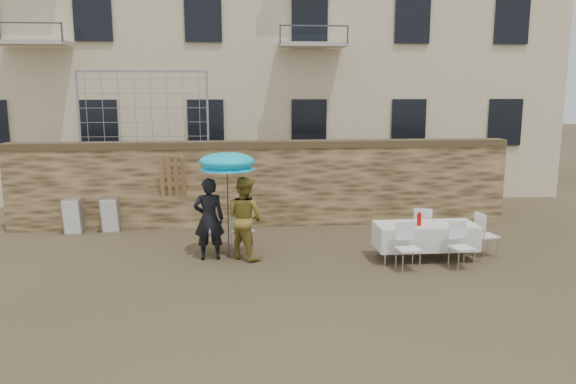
{
  "coord_description": "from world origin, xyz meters",
  "views": [
    {
      "loc": [
        -0.7,
        -9.56,
        3.59
      ],
      "look_at": [
        0.4,
        2.2,
        1.4
      ],
      "focal_mm": 35.0,
      "sensor_mm": 36.0,
      "label": 1
    }
  ],
  "objects": [
    {
      "name": "man_suit",
      "position": [
        -1.29,
        2.05,
        0.88
      ],
      "size": [
        0.67,
        0.46,
        1.76
      ],
      "primitive_type": "imported",
      "rotation": [
        0.0,
        0.0,
        3.21
      ],
      "color": "black",
      "rests_on": "ground"
    },
    {
      "name": "table_chair_front_right",
      "position": [
        3.77,
        0.88,
        0.48
      ],
      "size": [
        0.57,
        0.57,
        0.96
      ],
      "primitive_type": null,
      "rotation": [
        0.0,
        0.0,
        0.21
      ],
      "color": "white",
      "rests_on": "ground"
    },
    {
      "name": "woman_dress",
      "position": [
        -0.54,
        2.05,
        0.88
      ],
      "size": [
        1.08,
        1.08,
        1.77
      ],
      "primitive_type": "imported",
      "rotation": [
        0.0,
        0.0,
        2.38
      ],
      "color": "gold",
      "rests_on": "ground"
    },
    {
      "name": "couple_chair_left",
      "position": [
        -1.29,
        2.6,
        0.48
      ],
      "size": [
        0.64,
        0.64,
        0.96
      ],
      "primitive_type": null,
      "rotation": [
        0.0,
        0.0,
        3.61
      ],
      "color": "white",
      "rests_on": "ground"
    },
    {
      "name": "table_chair_front_left",
      "position": [
        2.67,
        0.88,
        0.48
      ],
      "size": [
        0.53,
        0.53,
        0.96
      ],
      "primitive_type": null,
      "rotation": [
        0.0,
        0.0,
        0.12
      ],
      "color": "white",
      "rests_on": "ground"
    },
    {
      "name": "table_chair_side",
      "position": [
        4.67,
        1.73,
        0.48
      ],
      "size": [
        0.55,
        0.55,
        0.96
      ],
      "primitive_type": null,
      "rotation": [
        0.0,
        0.0,
        1.73
      ],
      "color": "white",
      "rests_on": "ground"
    },
    {
      "name": "wood_planks",
      "position": [
        -2.26,
        4.73,
        1.0
      ],
      "size": [
        0.7,
        0.2,
        2.0
      ],
      "primitive_type": null,
      "color": "#A37749",
      "rests_on": "ground"
    },
    {
      "name": "soda_bottle",
      "position": [
        3.07,
        1.48,
        0.91
      ],
      "size": [
        0.09,
        0.09,
        0.26
      ],
      "primitive_type": "cylinder",
      "color": "red",
      "rests_on": "banquet_table"
    },
    {
      "name": "stone_wall",
      "position": [
        0.0,
        5.0,
        1.1
      ],
      "size": [
        13.0,
        0.5,
        2.2
      ],
      "primitive_type": "cube",
      "color": "olive",
      "rests_on": "ground"
    },
    {
      "name": "chair_stack_right",
      "position": [
        -3.86,
        4.66,
        0.46
      ],
      "size": [
        0.46,
        0.4,
        0.92
      ],
      "primitive_type": null,
      "color": "white",
      "rests_on": "ground"
    },
    {
      "name": "couple_chair_right",
      "position": [
        -0.59,
        2.6,
        0.48
      ],
      "size": [
        0.66,
        0.66,
        0.96
      ],
      "primitive_type": null,
      "rotation": [
        0.0,
        0.0,
        2.56
      ],
      "color": "white",
      "rests_on": "ground"
    },
    {
      "name": "umbrella",
      "position": [
        -0.89,
        2.15,
        2.02
      ],
      "size": [
        1.22,
        1.22,
        2.13
      ],
      "color": "#3F3F44",
      "rests_on": "ground"
    },
    {
      "name": "chain_link_fence",
      "position": [
        -3.0,
        5.0,
        3.1
      ],
      "size": [
        3.2,
        0.06,
        1.8
      ],
      "primitive_type": null,
      "color": "gray",
      "rests_on": "stone_wall"
    },
    {
      "name": "ground",
      "position": [
        0.0,
        0.0,
        0.0
      ],
      "size": [
        80.0,
        80.0,
        0.0
      ],
      "primitive_type": "plane",
      "color": "brown",
      "rests_on": "ground"
    },
    {
      "name": "banquet_table",
      "position": [
        3.27,
        1.63,
        0.73
      ],
      "size": [
        2.1,
        0.85,
        0.78
      ],
      "color": "silver",
      "rests_on": "ground"
    },
    {
      "name": "table_chair_back",
      "position": [
        3.47,
        2.43,
        0.48
      ],
      "size": [
        0.6,
        0.6,
        0.96
      ],
      "primitive_type": null,
      "rotation": [
        0.0,
        0.0,
        2.85
      ],
      "color": "white",
      "rests_on": "ground"
    },
    {
      "name": "chair_stack_left",
      "position": [
        -4.76,
        4.66,
        0.46
      ],
      "size": [
        0.46,
        0.47,
        0.92
      ],
      "primitive_type": null,
      "color": "white",
      "rests_on": "ground"
    }
  ]
}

